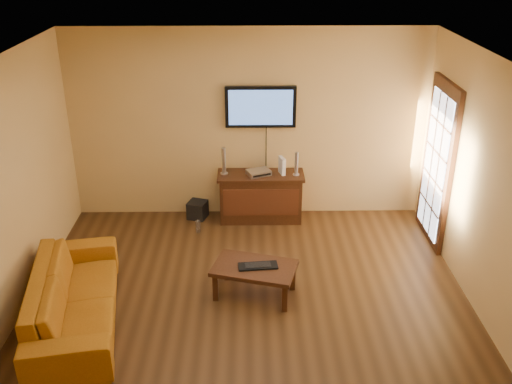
{
  "coord_description": "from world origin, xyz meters",
  "views": [
    {
      "loc": [
        0.0,
        -5.13,
        3.84
      ],
      "look_at": [
        0.09,
        0.8,
        1.1
      ],
      "focal_mm": 40.0,
      "sensor_mm": 36.0,
      "label": 1
    }
  ],
  "objects_px": {
    "media_console": "(261,197)",
    "subwoofer": "(198,210)",
    "sofa": "(73,289)",
    "bottle": "(198,226)",
    "game_console": "(282,166)",
    "speaker_right": "(296,165)",
    "keyboard": "(258,266)",
    "television": "(261,107)",
    "speaker_left": "(224,162)",
    "coffee_table": "(254,270)",
    "av_receiver": "(259,172)"
  },
  "relations": [
    {
      "from": "television",
      "to": "sofa",
      "type": "xyz_separation_m",
      "value": [
        -2.02,
        -2.56,
        -1.21
      ]
    },
    {
      "from": "coffee_table",
      "to": "subwoofer",
      "type": "relative_size",
      "value": 4.1
    },
    {
      "from": "subwoofer",
      "to": "keyboard",
      "type": "height_order",
      "value": "keyboard"
    },
    {
      "from": "television",
      "to": "speaker_right",
      "type": "bearing_deg",
      "value": -24.14
    },
    {
      "from": "media_console",
      "to": "sofa",
      "type": "bearing_deg",
      "value": -130.47
    },
    {
      "from": "speaker_left",
      "to": "subwoofer",
      "type": "distance_m",
      "value": 0.86
    },
    {
      "from": "coffee_table",
      "to": "bottle",
      "type": "relative_size",
      "value": 5.33
    },
    {
      "from": "television",
      "to": "speaker_right",
      "type": "xyz_separation_m",
      "value": [
        0.5,
        -0.22,
        -0.77
      ]
    },
    {
      "from": "speaker_left",
      "to": "speaker_right",
      "type": "bearing_deg",
      "value": -3.07
    },
    {
      "from": "sofa",
      "to": "subwoofer",
      "type": "xyz_separation_m",
      "value": [
        1.1,
        2.42,
        -0.29
      ]
    },
    {
      "from": "keyboard",
      "to": "sofa",
      "type": "bearing_deg",
      "value": -166.83
    },
    {
      "from": "speaker_left",
      "to": "keyboard",
      "type": "xyz_separation_m",
      "value": [
        0.45,
        -1.94,
        -0.49
      ]
    },
    {
      "from": "television",
      "to": "av_receiver",
      "type": "height_order",
      "value": "television"
    },
    {
      "from": "bottle",
      "to": "av_receiver",
      "type": "bearing_deg",
      "value": 23.97
    },
    {
      "from": "television",
      "to": "av_receiver",
      "type": "relative_size",
      "value": 3.13
    },
    {
      "from": "television",
      "to": "speaker_left",
      "type": "xyz_separation_m",
      "value": [
        -0.52,
        -0.17,
        -0.74
      ]
    },
    {
      "from": "speaker_right",
      "to": "keyboard",
      "type": "height_order",
      "value": "speaker_right"
    },
    {
      "from": "keyboard",
      "to": "subwoofer",
      "type": "bearing_deg",
      "value": 113.38
    },
    {
      "from": "subwoofer",
      "to": "coffee_table",
      "type": "bearing_deg",
      "value": -49.65
    },
    {
      "from": "speaker_left",
      "to": "keyboard",
      "type": "distance_m",
      "value": 2.05
    },
    {
      "from": "coffee_table",
      "to": "keyboard",
      "type": "xyz_separation_m",
      "value": [
        0.04,
        -0.01,
        0.07
      ]
    },
    {
      "from": "coffee_table",
      "to": "speaker_left",
      "type": "distance_m",
      "value": 2.04
    },
    {
      "from": "television",
      "to": "speaker_right",
      "type": "height_order",
      "value": "television"
    },
    {
      "from": "coffee_table",
      "to": "speaker_right",
      "type": "distance_m",
      "value": 2.04
    },
    {
      "from": "speaker_right",
      "to": "keyboard",
      "type": "xyz_separation_m",
      "value": [
        -0.57,
        -1.88,
        -0.47
      ]
    },
    {
      "from": "television",
      "to": "subwoofer",
      "type": "height_order",
      "value": "television"
    },
    {
      "from": "media_console",
      "to": "game_console",
      "type": "bearing_deg",
      "value": 3.41
    },
    {
      "from": "keyboard",
      "to": "game_console",
      "type": "bearing_deg",
      "value": 79.17
    },
    {
      "from": "sofa",
      "to": "bottle",
      "type": "height_order",
      "value": "sofa"
    },
    {
      "from": "bottle",
      "to": "keyboard",
      "type": "distance_m",
      "value": 1.75
    },
    {
      "from": "sofa",
      "to": "media_console",
      "type": "bearing_deg",
      "value": -50.93
    },
    {
      "from": "bottle",
      "to": "speaker_left",
      "type": "bearing_deg",
      "value": 49.08
    },
    {
      "from": "speaker_right",
      "to": "coffee_table",
      "type": "bearing_deg",
      "value": -107.97
    },
    {
      "from": "coffee_table",
      "to": "game_console",
      "type": "distance_m",
      "value": 2.02
    },
    {
      "from": "av_receiver",
      "to": "sofa",
      "type": "bearing_deg",
      "value": -152.94
    },
    {
      "from": "sofa",
      "to": "speaker_left",
      "type": "xyz_separation_m",
      "value": [
        1.5,
        2.39,
        0.47
      ]
    },
    {
      "from": "subwoofer",
      "to": "bottle",
      "type": "distance_m",
      "value": 0.45
    },
    {
      "from": "sofa",
      "to": "keyboard",
      "type": "height_order",
      "value": "sofa"
    },
    {
      "from": "bottle",
      "to": "game_console",
      "type": "bearing_deg",
      "value": 19.29
    },
    {
      "from": "game_console",
      "to": "speaker_left",
      "type": "bearing_deg",
      "value": 163.02
    },
    {
      "from": "television",
      "to": "subwoofer",
      "type": "distance_m",
      "value": 1.76
    },
    {
      "from": "speaker_right",
      "to": "subwoofer",
      "type": "height_order",
      "value": "speaker_right"
    },
    {
      "from": "media_console",
      "to": "bottle",
      "type": "distance_m",
      "value": 1.0
    },
    {
      "from": "speaker_left",
      "to": "speaker_right",
      "type": "xyz_separation_m",
      "value": [
        1.01,
        -0.05,
        -0.02
      ]
    },
    {
      "from": "media_console",
      "to": "speaker_left",
      "type": "bearing_deg",
      "value": 177.2
    },
    {
      "from": "media_console",
      "to": "subwoofer",
      "type": "xyz_separation_m",
      "value": [
        -0.92,
        0.05,
        -0.23
      ]
    },
    {
      "from": "sofa",
      "to": "speaker_left",
      "type": "relative_size",
      "value": 5.44
    },
    {
      "from": "media_console",
      "to": "speaker_right",
      "type": "relative_size",
      "value": 3.61
    },
    {
      "from": "media_console",
      "to": "game_console",
      "type": "relative_size",
      "value": 5.0
    },
    {
      "from": "sofa",
      "to": "speaker_right",
      "type": "relative_size",
      "value": 6.24
    }
  ]
}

